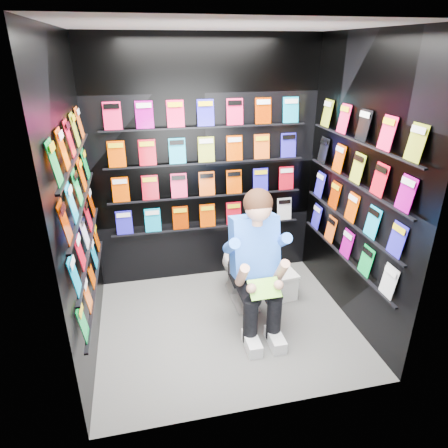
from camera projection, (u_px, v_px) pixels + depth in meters
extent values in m
plane|color=#5F5F5D|center=(227.00, 325.00, 3.86)|extent=(2.40, 2.40, 0.00)
plane|color=white|center=(228.00, 25.00, 2.80)|extent=(2.40, 2.40, 0.00)
cube|color=black|center=(206.00, 167.00, 4.22)|extent=(2.40, 0.04, 2.60)
cube|color=black|center=(264.00, 254.00, 2.44)|extent=(2.40, 0.04, 2.60)
cube|color=black|center=(77.00, 211.00, 3.09)|extent=(0.04, 2.00, 2.60)
cube|color=black|center=(358.00, 189.00, 3.57)|extent=(0.04, 2.00, 2.60)
imported|color=silver|center=(242.00, 268.00, 4.13)|extent=(0.43, 0.76, 0.73)
cube|color=white|center=(282.00, 283.00, 4.30)|extent=(0.24, 0.38, 0.27)
cube|color=white|center=(283.00, 271.00, 4.24)|extent=(0.26, 0.40, 0.03)
cube|color=green|center=(265.00, 289.00, 3.39)|extent=(0.28, 0.16, 0.12)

